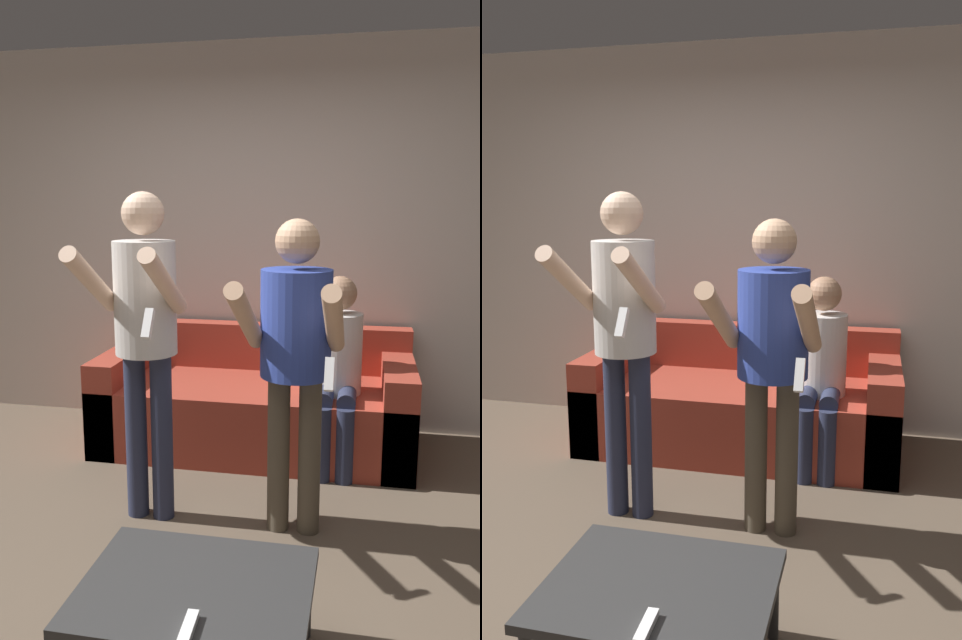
% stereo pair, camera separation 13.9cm
% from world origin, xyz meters
% --- Properties ---
extents(ground_plane, '(14.00, 14.00, 0.00)m').
position_xyz_m(ground_plane, '(0.00, 0.00, 0.00)').
color(ground_plane, brown).
extents(wall_back, '(6.40, 0.06, 2.70)m').
position_xyz_m(wall_back, '(0.00, 2.15, 1.35)').
color(wall_back, beige).
rests_on(wall_back, ground_plane).
extents(couch, '(2.03, 0.91, 0.77)m').
position_xyz_m(couch, '(0.09, 1.66, 0.28)').
color(couch, '#9E3828').
rests_on(couch, ground_plane).
extents(person_standing_left, '(0.43, 0.65, 1.67)m').
position_xyz_m(person_standing_left, '(-0.29, 0.59, 1.03)').
color(person_standing_left, '#282D47').
rests_on(person_standing_left, ground_plane).
extents(person_standing_right, '(0.46, 0.75, 1.54)m').
position_xyz_m(person_standing_right, '(0.46, 0.58, 0.96)').
color(person_standing_right, brown).
rests_on(person_standing_right, ground_plane).
extents(person_seated, '(0.29, 0.52, 1.18)m').
position_xyz_m(person_seated, '(0.63, 1.45, 0.65)').
color(person_seated, '#282D47').
rests_on(person_seated, ground_plane).
extents(coffee_table, '(0.78, 0.62, 0.35)m').
position_xyz_m(coffee_table, '(0.25, -0.44, 0.31)').
color(coffee_table, '#2D2D2D').
rests_on(coffee_table, ground_plane).
extents(remote_on_table, '(0.04, 0.15, 0.02)m').
position_xyz_m(remote_on_table, '(0.29, -0.67, 0.36)').
color(remote_on_table, white).
rests_on(remote_on_table, coffee_table).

